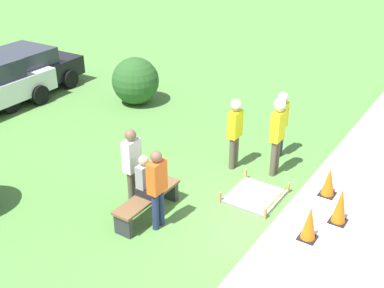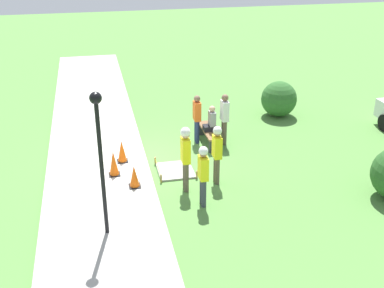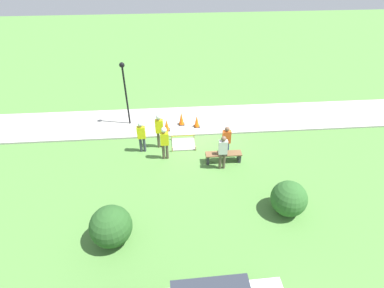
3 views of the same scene
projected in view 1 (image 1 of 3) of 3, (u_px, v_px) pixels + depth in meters
name	position (u px, v px, depth m)	size (l,w,h in m)	color
ground_plane	(269.00, 230.00, 9.70)	(60.00, 60.00, 0.00)	#51843D
sidewalk	(347.00, 256.00, 8.91)	(28.00, 3.15, 0.10)	#ADAAA3
wet_concrete_patch	(255.00, 196.00, 10.73)	(1.25, 1.14, 0.26)	gray
traffic_cone_near_patch	(309.00, 223.00, 9.13)	(0.34, 0.34, 0.73)	black
traffic_cone_far_patch	(340.00, 206.00, 9.60)	(0.34, 0.34, 0.78)	black
traffic_cone_sidewalk_edge	(329.00, 182.00, 10.51)	(0.34, 0.34, 0.67)	black
park_bench	(148.00, 201.00, 9.97)	(1.75, 0.44, 0.50)	#2D2D33
person_seated_on_bench	(146.00, 179.00, 9.79)	(0.36, 0.44, 0.89)	black
worker_supervisor	(281.00, 119.00, 12.00)	(0.40, 0.25, 1.76)	#383D47
worker_assistant	(235.00, 127.00, 11.47)	(0.40, 0.26, 1.81)	brown
worker_trainee	(278.00, 129.00, 11.12)	(0.40, 0.28, 1.97)	brown
bystander_in_orange_shirt	(157.00, 185.00, 9.35)	(0.40, 0.23, 1.73)	navy
bystander_in_gray_shirt	(132.00, 163.00, 10.01)	(0.40, 0.24, 1.81)	brown
parked_car_black	(19.00, 72.00, 16.10)	(4.24, 2.34, 1.50)	black
shrub_rounded_near	(136.00, 81.00, 15.35)	(1.51, 1.51, 1.51)	#285623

